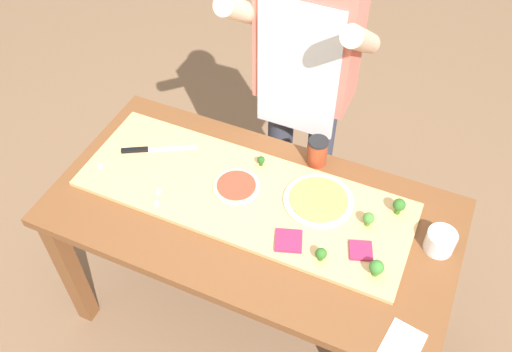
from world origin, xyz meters
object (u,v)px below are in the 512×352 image
(pizza_slice_near_left, at_px, (289,241))
(cheese_crumble_c, at_px, (158,192))
(pizza_whole_tomato_red, at_px, (236,186))
(broccoli_floret_center_left, at_px, (369,219))
(cheese_crumble_b, at_px, (157,203))
(cook_center, at_px, (305,77))
(prep_table, at_px, (252,227))
(pizza_slice_far_right, at_px, (361,251))
(broccoli_floret_back_right, at_px, (399,205))
(broccoli_floret_back_mid, at_px, (261,160))
(pizza_whole_pesto_green, at_px, (319,200))
(broccoli_floret_back_left, at_px, (376,268))
(broccoli_floret_center_right, at_px, (321,254))
(recipe_note, at_px, (402,345))
(sauce_jar, at_px, (317,152))
(flour_cup, at_px, (440,242))
(chefs_knife, at_px, (148,149))
(cheese_crumble_a, at_px, (100,166))

(pizza_slice_near_left, xyz_separation_m, cheese_crumble_c, (-0.55, 0.01, 0.00))
(pizza_whole_tomato_red, distance_m, broccoli_floret_center_left, 0.52)
(cheese_crumble_b, xyz_separation_m, cook_center, (0.32, 0.72, 0.19))
(prep_table, distance_m, pizza_slice_far_right, 0.46)
(broccoli_floret_back_right, relative_size, broccoli_floret_center_left, 1.15)
(pizza_slice_far_right, relative_size, broccoli_floret_back_mid, 1.78)
(pizza_slice_near_left, relative_size, pizza_slice_far_right, 1.19)
(broccoli_floret_back_mid, bearing_deg, pizza_slice_near_left, -51.73)
(broccoli_floret_center_left, bearing_deg, broccoli_floret_back_mid, 166.17)
(prep_table, xyz_separation_m, pizza_whole_pesto_green, (0.22, 0.13, 0.13))
(pizza_whole_tomato_red, height_order, pizza_slice_far_right, pizza_whole_tomato_red)
(broccoli_floret_back_left, relative_size, broccoli_floret_center_right, 1.23)
(broccoli_floret_center_right, height_order, recipe_note, broccoli_floret_center_right)
(cheese_crumble_b, bearing_deg, recipe_note, -9.49)
(broccoli_floret_back_mid, xyz_separation_m, sauce_jar, (0.19, 0.12, 0.02))
(prep_table, relative_size, broccoli_floret_center_right, 28.13)
(prep_table, height_order, pizza_whole_tomato_red, pizza_whole_tomato_red)
(recipe_note, bearing_deg, broccoli_floret_back_left, 126.29)
(pizza_whole_pesto_green, xyz_separation_m, pizza_slice_near_left, (-0.04, -0.22, -0.00))
(broccoli_floret_center_right, xyz_separation_m, recipe_note, (0.34, -0.19, -0.05))
(broccoli_floret_back_left, bearing_deg, broccoli_floret_back_mid, 150.96)
(broccoli_floret_back_left, distance_m, flour_cup, 0.28)
(pizza_slice_far_right, height_order, cook_center, cook_center)
(flour_cup, bearing_deg, sauce_jar, 157.62)
(cheese_crumble_c, xyz_separation_m, sauce_jar, (0.50, 0.42, 0.04))
(broccoli_floret_back_right, bearing_deg, sauce_jar, 159.34)
(pizza_whole_pesto_green, distance_m, broccoli_floret_back_mid, 0.29)
(broccoli_floret_back_right, distance_m, cook_center, 0.67)
(broccoli_floret_center_right, distance_m, recipe_note, 0.39)
(prep_table, bearing_deg, pizza_slice_near_left, -27.07)
(flour_cup, bearing_deg, cook_center, 146.16)
(pizza_whole_pesto_green, bearing_deg, broccoli_floret_back_left, -38.51)
(broccoli_floret_back_right, height_order, cheese_crumble_b, broccoli_floret_back_right)
(chefs_knife, bearing_deg, broccoli_floret_back_left, -10.96)
(broccoli_floret_back_right, height_order, flour_cup, broccoli_floret_back_right)
(broccoli_floret_center_left, height_order, cheese_crumble_c, broccoli_floret_center_left)
(pizza_whole_pesto_green, distance_m, recipe_note, 0.61)
(pizza_slice_near_left, bearing_deg, pizza_whole_pesto_green, 80.95)
(pizza_slice_near_left, bearing_deg, broccoli_floret_center_right, -10.52)
(flour_cup, bearing_deg, pizza_slice_far_right, -150.37)
(broccoli_floret_center_left, relative_size, sauce_jar, 0.49)
(pizza_slice_far_right, relative_size, flour_cup, 0.76)
(broccoli_floret_back_left, bearing_deg, broccoli_floret_center_left, 113.21)
(pizza_slice_far_right, relative_size, cheese_crumble_a, 4.79)
(cheese_crumble_a, bearing_deg, flour_cup, 7.49)
(pizza_whole_pesto_green, distance_m, pizza_slice_near_left, 0.22)
(sauce_jar, bearing_deg, pizza_slice_near_left, -83.67)
(pizza_slice_near_left, relative_size, recipe_note, 0.65)
(broccoli_floret_back_left, xyz_separation_m, cheese_crumble_c, (-0.87, 0.01, -0.03))
(broccoli_floret_back_mid, relative_size, cook_center, 0.03)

